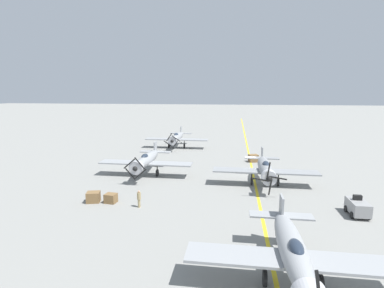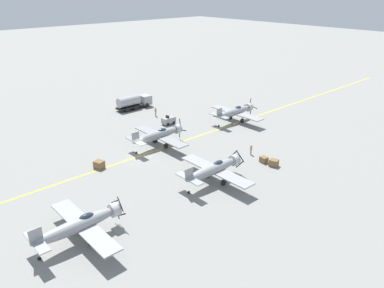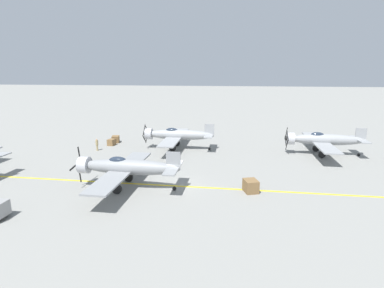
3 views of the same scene
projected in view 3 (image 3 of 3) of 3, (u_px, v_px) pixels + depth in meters
ground_plane at (177, 186)px, 28.44m from camera, size 400.00×400.00×0.00m
taxiway_stripe at (177, 186)px, 28.44m from camera, size 0.30×160.00×0.01m
airplane_mid_center at (126, 167)px, 27.60m from camera, size 12.00×9.98×3.79m
airplane_mid_right at (177, 135)px, 41.61m from camera, size 12.00×9.98×3.65m
airplane_near_right at (323, 140)px, 38.66m from camera, size 12.00×9.98×3.65m
ground_crew_walking at (97, 144)px, 41.01m from camera, size 0.36×0.36×1.66m
supply_crate_by_tanker at (251, 186)px, 26.94m from camera, size 1.65×1.51×1.14m
supply_crate_mid_lane at (112, 142)px, 44.03m from camera, size 1.19×1.03×0.91m
supply_crate_outboard at (116, 139)px, 45.73m from camera, size 1.46×1.32×1.04m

